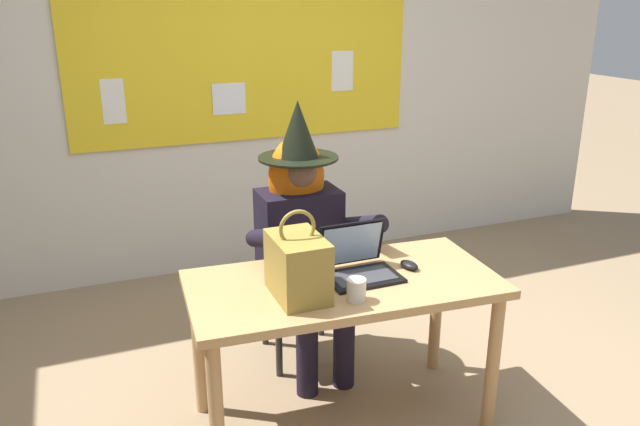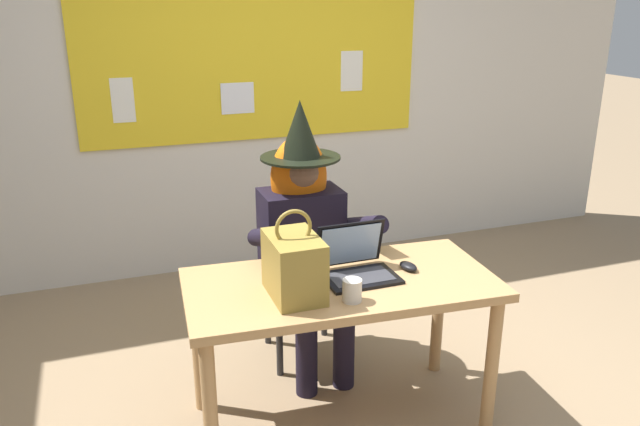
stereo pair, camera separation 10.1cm
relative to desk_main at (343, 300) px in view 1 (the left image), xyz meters
The scene contains 9 objects.
ground_plane 0.65m from the desk_main, 34.77° to the right, with size 24.00×24.00×0.00m, color #937A5B.
wall_back_bulletin 2.19m from the desk_main, 86.21° to the left, with size 6.18×2.20×2.92m.
desk_main is the anchor object (origin of this frame).
chair_at_desk 0.70m from the desk_main, 87.82° to the left, with size 0.45×0.45×0.89m.
person_costumed 0.59m from the desk_main, 87.98° to the left, with size 0.59×0.67×1.42m.
laptop 0.17m from the desk_main, 19.67° to the left, with size 0.33×0.28×0.23m.
computer_mouse 0.35m from the desk_main, ahead, with size 0.06×0.10×0.03m, color black.
handbag 0.34m from the desk_main, 163.99° to the right, with size 0.20×0.30×0.38m.
coffee_mug 0.25m from the desk_main, 98.94° to the right, with size 0.08×0.08×0.10m, color silver.
Camera 1 is at (-1.16, -2.18, 1.89)m, focal length 34.91 mm.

